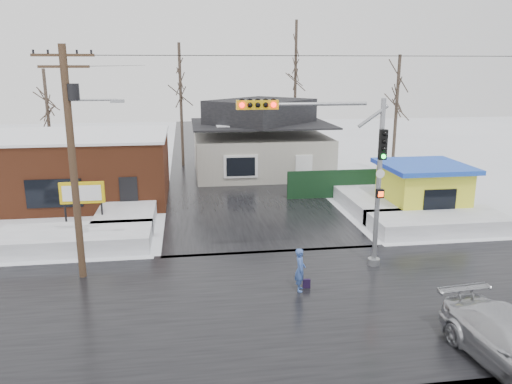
{
  "coord_description": "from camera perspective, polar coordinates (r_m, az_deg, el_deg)",
  "views": [
    {
      "loc": [
        -3.73,
        -15.86,
        8.26
      ],
      "look_at": [
        -0.83,
        4.53,
        3.0
      ],
      "focal_mm": 35.0,
      "sensor_mm": 36.0,
      "label": 1
    }
  ],
  "objects": [
    {
      "name": "ground",
      "position": [
        18.27,
        4.7,
        -12.61
      ],
      "size": [
        120.0,
        120.0,
        0.0
      ],
      "primitive_type": "plane",
      "color": "white",
      "rests_on": "ground"
    },
    {
      "name": "road_ns",
      "position": [
        18.26,
        4.7,
        -12.58
      ],
      "size": [
        10.0,
        120.0,
        0.02
      ],
      "primitive_type": "cube",
      "color": "black",
      "rests_on": "ground"
    },
    {
      "name": "road_ew",
      "position": [
        18.26,
        4.7,
        -12.58
      ],
      "size": [
        120.0,
        10.0,
        0.02
      ],
      "primitive_type": "cube",
      "color": "black",
      "rests_on": "ground"
    },
    {
      "name": "snowbank_nw",
      "position": [
        24.74,
        -20.02,
        -5.1
      ],
      "size": [
        7.0,
        3.0,
        0.8
      ],
      "primitive_type": "cube",
      "color": "white",
      "rests_on": "ground"
    },
    {
      "name": "snowbank_ne",
      "position": [
        27.32,
        20.13,
        -3.3
      ],
      "size": [
        7.0,
        3.0,
        0.8
      ],
      "primitive_type": "cube",
      "color": "white",
      "rests_on": "ground"
    },
    {
      "name": "snowbank_nside_w",
      "position": [
        29.13,
        -14.23,
        -1.77
      ],
      "size": [
        3.0,
        8.0,
        0.8
      ],
      "primitive_type": "cube",
      "color": "white",
      "rests_on": "ground"
    },
    {
      "name": "snowbank_nside_e",
      "position": [
        30.87,
        12.54,
        -0.77
      ],
      "size": [
        3.0,
        8.0,
        0.8
      ],
      "primitive_type": "cube",
      "color": "white",
      "rests_on": "ground"
    },
    {
      "name": "traffic_signal",
      "position": [
        20.15,
        9.88,
        3.48
      ],
      "size": [
        6.05,
        0.68,
        7.0
      ],
      "color": "gray",
      "rests_on": "ground"
    },
    {
      "name": "utility_pole",
      "position": [
        20.06,
        -20.13,
        4.42
      ],
      "size": [
        3.15,
        0.44,
        9.0
      ],
      "color": "#382619",
      "rests_on": "ground"
    },
    {
      "name": "brick_building",
      "position": [
        33.25,
        -20.59,
        2.69
      ],
      "size": [
        12.2,
        8.2,
        4.12
      ],
      "color": "brown",
      "rests_on": "ground"
    },
    {
      "name": "marquee_sign",
      "position": [
        26.66,
        -19.24,
        -0.24
      ],
      "size": [
        2.2,
        0.21,
        2.55
      ],
      "color": "black",
      "rests_on": "ground"
    },
    {
      "name": "house",
      "position": [
        38.7,
        0.52,
        5.95
      ],
      "size": [
        10.4,
        8.4,
        5.76
      ],
      "color": "#AAA79A",
      "rests_on": "ground"
    },
    {
      "name": "kiosk",
      "position": [
        29.83,
        18.49,
        0.41
      ],
      "size": [
        4.6,
        4.6,
        2.88
      ],
      "color": "yellow",
      "rests_on": "ground"
    },
    {
      "name": "fence",
      "position": [
        32.41,
        10.54,
        0.96
      ],
      "size": [
        8.0,
        0.12,
        1.8
      ],
      "primitive_type": "cube",
      "color": "black",
      "rests_on": "ground"
    },
    {
      "name": "tree_far_left",
      "position": [
        41.86,
        -8.71,
        13.75
      ],
      "size": [
        3.0,
        3.0,
        10.0
      ],
      "color": "#332821",
      "rests_on": "ground"
    },
    {
      "name": "tree_far_mid",
      "position": [
        44.94,
        4.59,
        15.93
      ],
      "size": [
        3.0,
        3.0,
        12.0
      ],
      "color": "#332821",
      "rests_on": "ground"
    },
    {
      "name": "tree_far_right",
      "position": [
        39.17,
        15.96,
        12.19
      ],
      "size": [
        3.0,
        3.0,
        9.0
      ],
      "color": "#332821",
      "rests_on": "ground"
    },
    {
      "name": "tree_far_west",
      "position": [
        41.2,
        -22.93,
        10.59
      ],
      "size": [
        3.0,
        3.0,
        8.0
      ],
      "color": "#332821",
      "rests_on": "ground"
    },
    {
      "name": "pedestrian",
      "position": [
        18.89,
        5.07,
        -8.88
      ],
      "size": [
        0.51,
        0.68,
        1.67
      ],
      "primitive_type": "imported",
      "rotation": [
        0.0,
        0.0,
        1.37
      ],
      "color": "#3B5AA6",
      "rests_on": "ground"
    },
    {
      "name": "shopping_bag",
      "position": [
        19.37,
        5.79,
        -10.42
      ],
      "size": [
        0.28,
        0.13,
        0.35
      ],
      "primitive_type": "cube",
      "rotation": [
        0.0,
        0.0,
        -0.04
      ],
      "color": "black",
      "rests_on": "ground"
    }
  ]
}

